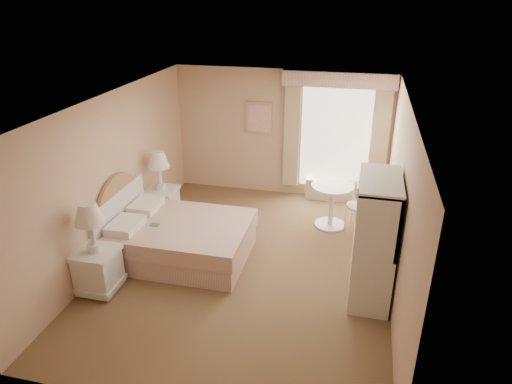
% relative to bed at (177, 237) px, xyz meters
% --- Properties ---
extents(room, '(4.21, 5.51, 2.51)m').
position_rel_bed_xyz_m(room, '(1.13, 0.03, 0.92)').
color(room, brown).
rests_on(room, ground).
extents(window, '(2.05, 0.22, 2.51)m').
position_rel_bed_xyz_m(window, '(2.18, 2.68, 1.01)').
color(window, white).
rests_on(window, room).
extents(framed_art, '(0.52, 0.04, 0.62)m').
position_rel_bed_xyz_m(framed_art, '(0.68, 2.74, 1.22)').
color(framed_art, tan).
rests_on(framed_art, room).
extents(bed, '(2.07, 1.56, 1.38)m').
position_rel_bed_xyz_m(bed, '(0.00, 0.00, 0.00)').
color(bed, tan).
rests_on(bed, room).
extents(nightstand_near, '(0.55, 0.55, 1.32)m').
position_rel_bed_xyz_m(nightstand_near, '(-0.71, -1.08, 0.16)').
color(nightstand_near, white).
rests_on(nightstand_near, room).
extents(nightstand_far, '(0.53, 0.53, 1.29)m').
position_rel_bed_xyz_m(nightstand_far, '(-0.71, 1.07, 0.15)').
color(nightstand_far, white).
rests_on(nightstand_far, room).
extents(round_table, '(0.74, 0.74, 0.78)m').
position_rel_bed_xyz_m(round_table, '(2.26, 1.56, 0.18)').
color(round_table, silver).
rests_on(round_table, room).
extents(cafe_chair, '(0.51, 0.51, 0.84)m').
position_rel_bed_xyz_m(cafe_chair, '(2.73, 1.63, 0.16)').
color(cafe_chair, silver).
rests_on(cafe_chair, room).
extents(armoire, '(0.52, 1.04, 1.73)m').
position_rel_bed_xyz_m(armoire, '(2.94, -0.32, 0.38)').
color(armoire, white).
rests_on(armoire, room).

